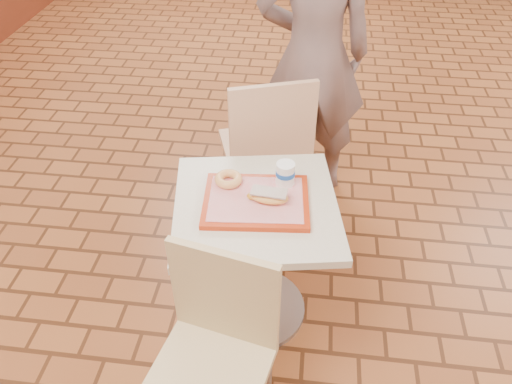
# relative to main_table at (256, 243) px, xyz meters

# --- Properties ---
(wainscot_band) EXTENTS (8.00, 10.00, 1.00)m
(wainscot_band) POSITION_rel_main_table_xyz_m (1.11, 0.90, 0.04)
(wainscot_band) COLOR #5F2312
(wainscot_band) RESTS_ON ground
(main_table) EXTENTS (0.65, 0.65, 0.69)m
(main_table) POSITION_rel_main_table_xyz_m (0.00, 0.00, 0.00)
(main_table) COLOR beige
(main_table) RESTS_ON ground
(chair_main_front) EXTENTS (0.47, 0.47, 0.85)m
(chair_main_front) POSITION_rel_main_table_xyz_m (-0.08, -0.53, 0.01)
(chair_main_front) COLOR tan
(chair_main_front) RESTS_ON ground
(chair_main_back) EXTENTS (0.54, 0.54, 0.92)m
(chair_main_back) POSITION_rel_main_table_xyz_m (-0.02, 0.66, 0.05)
(chair_main_back) COLOR #E6B48A
(chair_main_back) RESTS_ON ground
(customer) EXTENTS (0.67, 0.48, 1.69)m
(customer) POSITION_rel_main_table_xyz_m (0.18, 1.05, 0.38)
(customer) COLOR #745D5A
(customer) RESTS_ON ground
(serving_tray) EXTENTS (0.42, 0.32, 0.03)m
(serving_tray) POSITION_rel_main_table_xyz_m (0.00, 0.00, 0.24)
(serving_tray) COLOR #AF2C0D
(serving_tray) RESTS_ON main_table
(ring_donut) EXTENTS (0.15, 0.15, 0.04)m
(ring_donut) POSITION_rel_main_table_xyz_m (-0.12, 0.09, 0.27)
(ring_donut) COLOR #E89D54
(ring_donut) RESTS_ON serving_tray
(long_john_donut) EXTENTS (0.17, 0.09, 0.05)m
(long_john_donut) POSITION_rel_main_table_xyz_m (0.05, -0.01, 0.27)
(long_john_donut) COLOR #ED9D45
(long_john_donut) RESTS_ON serving_tray
(paper_cup) EXTENTS (0.08, 0.08, 0.10)m
(paper_cup) POSITION_rel_main_table_xyz_m (0.11, 0.11, 0.30)
(paper_cup) COLOR white
(paper_cup) RESTS_ON serving_tray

